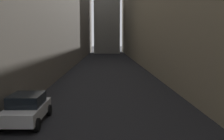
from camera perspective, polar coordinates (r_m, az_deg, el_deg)
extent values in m
plane|color=black|center=(42.34, -0.89, 0.57)|extent=(264.00, 264.00, 0.00)
cube|color=gray|center=(46.59, 16.40, 13.54)|extent=(15.99, 108.00, 20.58)
cube|color=silver|center=(14.85, -17.59, -8.30)|extent=(1.73, 3.92, 0.62)
cube|color=black|center=(14.76, -17.61, -6.00)|extent=(1.59, 2.05, 0.58)
cylinder|color=black|center=(16.41, -19.16, -8.06)|extent=(0.22, 0.64, 0.64)
cylinder|color=black|center=(15.97, -13.19, -8.27)|extent=(0.22, 0.64, 0.64)
cylinder|color=black|center=(14.00, -22.56, -10.72)|extent=(0.22, 0.64, 0.64)
cylinder|color=black|center=(13.48, -15.57, -11.12)|extent=(0.22, 0.64, 0.64)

